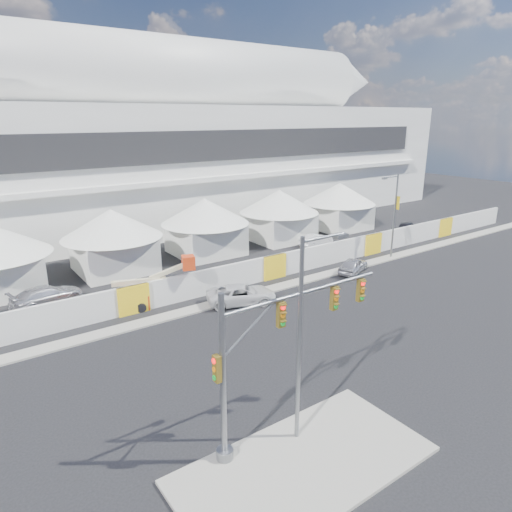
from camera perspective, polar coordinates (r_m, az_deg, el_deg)
ground at (r=24.48m, az=12.17°, el=-14.97°), size 160.00×160.00×0.00m
median_island at (r=19.27m, az=6.03°, el=-24.52°), size 10.00×5.00×0.15m
far_curb at (r=46.11m, az=17.70°, el=0.17°), size 80.00×1.20×0.12m
stadium at (r=60.39m, az=-11.81°, el=13.53°), size 80.00×24.80×21.98m
tent_row at (r=42.10m, az=-11.72°, el=3.43°), size 53.40×8.40×5.40m
hoarding_fence at (r=37.48m, az=2.23°, el=-1.33°), size 70.00×0.25×2.00m
scaffold_tower at (r=79.53m, az=16.05°, el=11.52°), size 4.40×4.40×12.00m
sedan_silver at (r=39.75m, az=12.05°, el=-1.14°), size 2.93×4.15×1.31m
pickup_curb at (r=32.57m, az=-1.84°, el=-4.82°), size 3.98×5.43×1.37m
lot_car_a at (r=47.38m, az=7.51°, el=2.01°), size 1.58×3.89×1.26m
lot_car_b at (r=54.87m, az=18.34°, el=3.43°), size 3.02×4.35×1.38m
lot_car_c at (r=35.50m, az=-24.69°, el=-4.52°), size 2.88×5.19×1.42m
traffic_mast at (r=18.00m, az=0.83°, el=-12.56°), size 8.15×0.67×6.87m
streetlight_median at (r=17.90m, az=6.05°, el=-8.79°), size 2.36×0.24×8.54m
streetlight_curb at (r=43.69m, az=16.83°, el=5.46°), size 2.33×0.52×7.87m
boom_lift at (r=33.02m, az=-15.24°, el=-4.68°), size 7.04×2.57×3.46m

